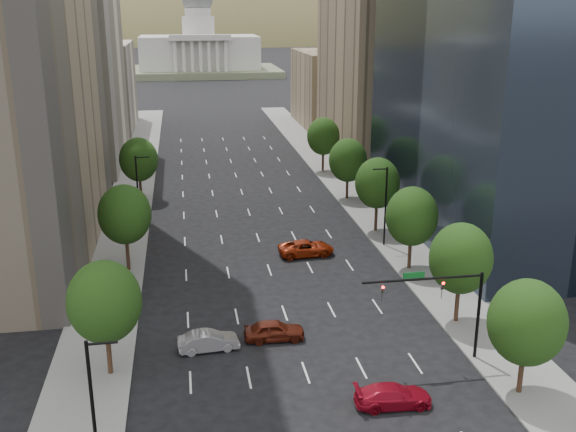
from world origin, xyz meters
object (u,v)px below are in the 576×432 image
car_silver (209,341)px  car_red_far (306,248)px  capitol (199,52)px  car_maroon (274,330)px  car_red_near (393,396)px  traffic_signal (448,298)px

car_silver → car_red_far: size_ratio=0.79×
capitol → car_maroon: (-1.56, -214.36, -7.75)m
car_maroon → car_silver: 5.32m
car_red_near → car_red_far: 28.56m
car_red_near → car_maroon: bearing=34.3°
capitol → car_red_near: bearing=-88.7°
car_red_near → car_silver: size_ratio=1.10×
car_red_near → car_red_far: size_ratio=0.87×
traffic_signal → car_silver: bearing=165.5°
capitol → traffic_signal: bearing=-87.3°
car_silver → car_red_far: 22.10m
capitol → car_maroon: capitol is taller
traffic_signal → capitol: 219.99m
car_maroon → car_red_far: car_red_far is taller
car_maroon → car_red_far: 19.13m
car_red_far → capitol: bearing=-3.0°
car_red_far → car_red_near: bearing=176.8°
traffic_signal → car_red_far: 24.67m
capitol → car_red_far: bearing=-88.7°
capitol → car_maroon: size_ratio=12.43×
traffic_signal → car_red_near: bearing=-137.8°
traffic_signal → car_red_far: (-6.09, 23.51, -4.35)m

